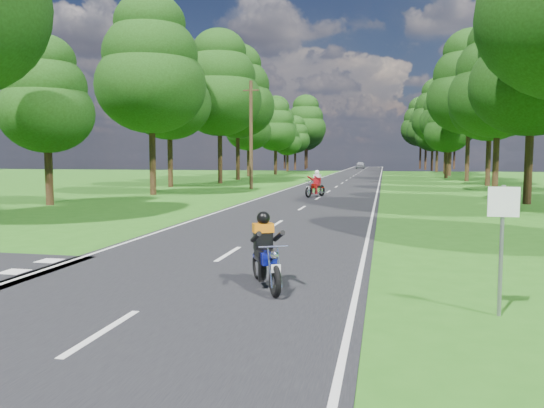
# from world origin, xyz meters

# --- Properties ---
(ground) EXTENTS (160.00, 160.00, 0.00)m
(ground) POSITION_xyz_m (0.00, 0.00, 0.00)
(ground) COLOR #266116
(ground) RESTS_ON ground
(main_road) EXTENTS (7.00, 140.00, 0.02)m
(main_road) POSITION_xyz_m (0.00, 50.00, 0.01)
(main_road) COLOR black
(main_road) RESTS_ON ground
(road_markings) EXTENTS (7.40, 140.00, 0.01)m
(road_markings) POSITION_xyz_m (-0.14, 48.13, 0.02)
(road_markings) COLOR silver
(road_markings) RESTS_ON main_road
(treeline) EXTENTS (40.00, 115.35, 14.78)m
(treeline) POSITION_xyz_m (1.43, 60.06, 8.25)
(treeline) COLOR black
(treeline) RESTS_ON ground
(telegraph_pole) EXTENTS (1.20, 0.26, 8.00)m
(telegraph_pole) POSITION_xyz_m (-6.00, 28.00, 4.07)
(telegraph_pole) COLOR #382616
(telegraph_pole) RESTS_ON ground
(road_sign) EXTENTS (0.45, 0.07, 2.00)m
(road_sign) POSITION_xyz_m (5.50, -2.01, 1.34)
(road_sign) COLOR slate
(road_sign) RESTS_ON ground
(rider_near_blue) EXTENTS (1.24, 1.76, 1.40)m
(rider_near_blue) POSITION_xyz_m (1.65, -1.11, 0.72)
(rider_near_blue) COLOR #0D1490
(rider_near_blue) RESTS_ON main_road
(rider_far_red) EXTENTS (1.32, 2.03, 1.60)m
(rider_far_red) POSITION_xyz_m (-0.29, 21.11, 0.82)
(rider_far_red) COLOR #9F100C
(rider_far_red) RESTS_ON main_road
(distant_car) EXTENTS (1.76, 4.33, 1.47)m
(distant_car) POSITION_xyz_m (-0.87, 94.86, 0.76)
(distant_car) COLOR #B2B5B9
(distant_car) RESTS_ON main_road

